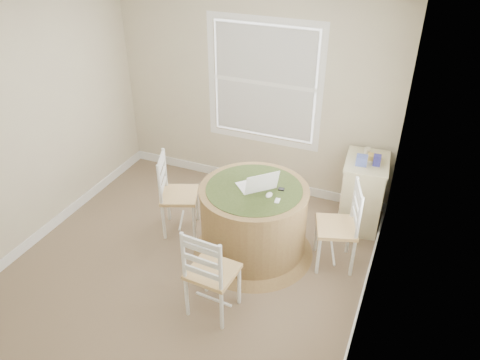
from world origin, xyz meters
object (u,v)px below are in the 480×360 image
at_px(chair_right, 336,227).
at_px(chair_near, 213,271).
at_px(laptop, 257,185).
at_px(corner_chest, 362,193).
at_px(chair_left, 179,195).
at_px(round_table, 254,218).

bearing_deg(chair_right, chair_near, -56.94).
height_order(chair_near, laptop, laptop).
bearing_deg(chair_right, corner_chest, 153.80).
bearing_deg(corner_chest, chair_right, -103.64).
bearing_deg(laptop, chair_right, 143.02).
xyz_separation_m(chair_left, chair_near, (0.89, -0.98, 0.00)).
bearing_deg(chair_near, chair_right, -125.29).
bearing_deg(laptop, corner_chest, 179.37).
xyz_separation_m(chair_left, chair_right, (1.77, 0.10, 0.00)).
relative_size(chair_right, laptop, 2.01).
height_order(chair_left, corner_chest, chair_left).
xyz_separation_m(round_table, chair_left, (-0.92, 0.05, 0.03)).
bearing_deg(chair_left, corner_chest, -85.98).
bearing_deg(chair_right, round_table, -97.53).
xyz_separation_m(chair_near, corner_chest, (1.01, 1.91, -0.05)).
distance_m(round_table, chair_right, 0.87).
relative_size(round_table, chair_near, 1.39).
height_order(chair_left, laptop, laptop).
relative_size(chair_near, corner_chest, 1.11).
height_order(chair_left, chair_right, same).
relative_size(chair_near, laptop, 2.01).
bearing_deg(round_table, corner_chest, 38.16).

